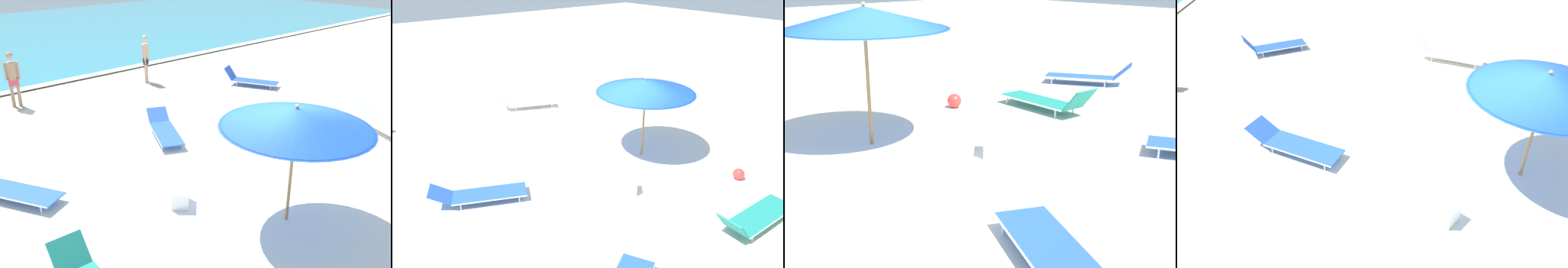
% 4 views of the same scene
% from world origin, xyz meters
% --- Properties ---
extents(ground_plane, '(60.00, 60.00, 0.16)m').
position_xyz_m(ground_plane, '(0.00, 0.01, -0.08)').
color(ground_plane, silver).
extents(beach_umbrella, '(2.68, 2.68, 2.29)m').
position_xyz_m(beach_umbrella, '(-0.30, -1.01, 2.04)').
color(beach_umbrella, '#9E7547').
rests_on(beach_umbrella, ground_plane).
extents(sun_lounger_beside_umbrella, '(1.37, 2.04, 0.63)m').
position_xyz_m(sun_lounger_beside_umbrella, '(5.70, 5.17, 0.22)').
color(sun_lounger_beside_umbrella, blue).
rests_on(sun_lounger_beside_umbrella, ground_plane).
extents(sun_lounger_near_water_right, '(1.56, 2.24, 0.50)m').
position_xyz_m(sun_lounger_near_water_right, '(-3.84, 3.23, 0.21)').
color(sun_lounger_near_water_right, blue).
rests_on(sun_lounger_near_water_right, ground_plane).
extents(sun_lounger_mid_beach_solo, '(1.47, 2.20, 0.47)m').
position_xyz_m(sun_lounger_mid_beach_solo, '(0.44, 3.61, 0.20)').
color(sun_lounger_mid_beach_solo, blue).
rests_on(sun_lounger_mid_beach_solo, ground_plane).
extents(sun_lounger_mid_beach_pair_b, '(1.41, 2.19, 0.57)m').
position_xyz_m(sun_lounger_mid_beach_pair_b, '(5.02, -0.40, 0.21)').
color(sun_lounger_mid_beach_pair_b, white).
rests_on(sun_lounger_mid_beach_pair_b, ground_plane).
extents(beachgoer_wading_adult, '(0.42, 0.29, 1.76)m').
position_xyz_m(beachgoer_wading_adult, '(-1.57, 8.67, 1.00)').
color(beachgoer_wading_adult, '#A37A5B').
rests_on(beachgoer_wading_adult, ground_plane).
extents(beachgoer_strolling_adult, '(0.34, 0.35, 1.76)m').
position_xyz_m(beachgoer_strolling_adult, '(3.13, 8.08, 1.00)').
color(beachgoer_strolling_adult, tan).
rests_on(beachgoer_strolling_adult, ground_plane).
extents(cooler_box, '(0.60, 0.61, 0.37)m').
position_xyz_m(cooler_box, '(-1.45, 0.72, 0.19)').
color(cooler_box, white).
rests_on(cooler_box, ground_plane).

